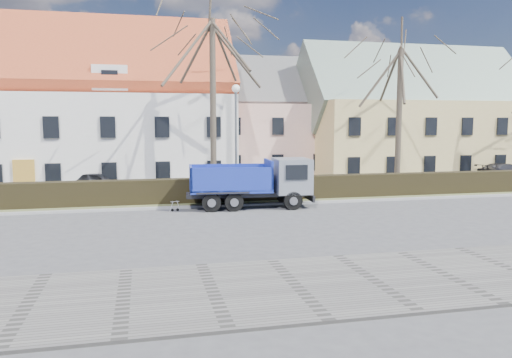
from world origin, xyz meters
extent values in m
plane|color=#47474A|center=(0.00, 0.00, 0.00)|extent=(120.00, 120.00, 0.00)
cube|color=slate|center=(0.00, -8.50, 0.04)|extent=(80.00, 5.00, 0.08)
cube|color=#979796|center=(0.00, 4.60, 0.06)|extent=(80.00, 0.30, 0.12)
cube|color=#586036|center=(0.00, 6.20, 0.05)|extent=(80.00, 3.00, 0.10)
cube|color=black|center=(0.00, 6.00, 0.65)|extent=(60.00, 0.90, 1.30)
imported|color=#222327|center=(-8.81, 11.25, 0.69)|extent=(4.37, 2.83, 1.38)
imported|color=#2B2A2E|center=(20.51, 11.47, 0.67)|extent=(4.92, 2.86, 1.34)
camera|label=1|loc=(-6.13, -20.83, 4.38)|focal=35.00mm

